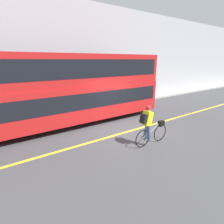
{
  "coord_description": "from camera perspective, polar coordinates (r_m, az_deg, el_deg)",
  "views": [
    {
      "loc": [
        -5.11,
        -5.98,
        3.34
      ],
      "look_at": [
        -0.74,
        0.41,
        1.02
      ],
      "focal_mm": 28.0,
      "sensor_mm": 36.0,
      "label": 1
    }
  ],
  "objects": [
    {
      "name": "building_facade",
      "position": [
        13.62,
        -12.91,
        17.72
      ],
      "size": [
        60.0,
        0.3,
        7.37
      ],
      "color": "#9E9EA3",
      "rests_on": "ground_plane"
    },
    {
      "name": "road_center_line",
      "position": [
        8.58,
        5.5,
        -6.3
      ],
      "size": [
        50.0,
        0.14,
        0.01
      ],
      "primitive_type": "cube",
      "color": "yellow",
      "rests_on": "ground_plane"
    },
    {
      "name": "ground_plane",
      "position": [
        8.55,
        5.71,
        -6.43
      ],
      "size": [
        80.0,
        80.0,
        0.0
      ],
      "primitive_type": "plane",
      "color": "#424244"
    },
    {
      "name": "trash_bin",
      "position": [
        14.08,
        0.72,
        5.34
      ],
      "size": [
        0.57,
        0.57,
        0.83
      ],
      "color": "#262628",
      "rests_on": "sidewalk_curb"
    },
    {
      "name": "sidewalk_curb",
      "position": [
        12.92,
        -9.87,
        1.79
      ],
      "size": [
        60.0,
        2.12,
        0.15
      ],
      "color": "#A8A399",
      "rests_on": "ground_plane"
    },
    {
      "name": "bus",
      "position": [
        9.34,
        -14.65,
        8.06
      ],
      "size": [
        10.59,
        2.51,
        3.63
      ],
      "color": "black",
      "rests_on": "ground_plane"
    },
    {
      "name": "cyclist_on_bike",
      "position": [
        7.07,
        12.08,
        -3.91
      ],
      "size": [
        1.75,
        0.32,
        1.68
      ],
      "color": "black",
      "rests_on": "ground_plane"
    },
    {
      "name": "street_sign_post",
      "position": [
        13.48,
        -1.93,
        9.53
      ],
      "size": [
        0.36,
        0.09,
        2.72
      ],
      "color": "#59595B",
      "rests_on": "sidewalk_curb"
    }
  ]
}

